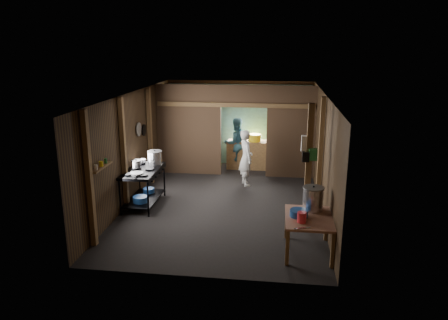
# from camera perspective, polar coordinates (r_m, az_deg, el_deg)

# --- Properties ---
(floor) EXTENTS (4.50, 7.00, 0.00)m
(floor) POSITION_cam_1_polar(r_m,az_deg,el_deg) (10.47, 0.14, -5.52)
(floor) COLOR black
(floor) RESTS_ON ground
(ceiling) EXTENTS (4.50, 7.00, 0.00)m
(ceiling) POSITION_cam_1_polar(r_m,az_deg,el_deg) (9.85, 0.15, 8.75)
(ceiling) COLOR #33322F
(ceiling) RESTS_ON ground
(wall_back) EXTENTS (4.50, 0.00, 2.60)m
(wall_back) POSITION_cam_1_polar(r_m,az_deg,el_deg) (13.49, 2.02, 4.96)
(wall_back) COLOR #453017
(wall_back) RESTS_ON ground
(wall_front) EXTENTS (4.50, 0.00, 2.60)m
(wall_front) POSITION_cam_1_polar(r_m,az_deg,el_deg) (6.78, -3.59, -5.71)
(wall_front) COLOR #453017
(wall_front) RESTS_ON ground
(wall_left) EXTENTS (0.00, 7.00, 2.60)m
(wall_left) POSITION_cam_1_polar(r_m,az_deg,el_deg) (10.59, -12.02, 1.74)
(wall_left) COLOR #453017
(wall_left) RESTS_ON ground
(wall_right) EXTENTS (0.00, 7.00, 2.60)m
(wall_right) POSITION_cam_1_polar(r_m,az_deg,el_deg) (10.06, 12.97, 0.96)
(wall_right) COLOR #453017
(wall_right) RESTS_ON ground
(partition_left) EXTENTS (1.85, 0.10, 2.60)m
(partition_left) POSITION_cam_1_polar(r_m,az_deg,el_deg) (12.42, -4.66, 4.01)
(partition_left) COLOR #3D2B1A
(partition_left) RESTS_ON floor
(partition_right) EXTENTS (1.35, 0.10, 2.60)m
(partition_right) POSITION_cam_1_polar(r_m,az_deg,el_deg) (12.16, 8.86, 3.63)
(partition_right) COLOR #3D2B1A
(partition_right) RESTS_ON floor
(partition_header) EXTENTS (1.30, 0.10, 0.60)m
(partition_header) POSITION_cam_1_polar(r_m,az_deg,el_deg) (12.03, 2.67, 8.50)
(partition_header) COLOR #3D2B1A
(partition_header) RESTS_ON wall_back
(turquoise_panel) EXTENTS (4.40, 0.06, 2.50)m
(turquoise_panel) POSITION_cam_1_polar(r_m,az_deg,el_deg) (13.44, 1.99, 4.70)
(turquoise_panel) COLOR #70B0A7
(turquoise_panel) RESTS_ON wall_back
(back_counter) EXTENTS (1.20, 0.50, 0.85)m
(back_counter) POSITION_cam_1_polar(r_m,az_deg,el_deg) (13.11, 3.06, 0.73)
(back_counter) COLOR olive
(back_counter) RESTS_ON floor
(wall_clock) EXTENTS (0.20, 0.03, 0.20)m
(wall_clock) POSITION_cam_1_polar(r_m,az_deg,el_deg) (13.27, 3.09, 7.40)
(wall_clock) COLOR white
(wall_clock) RESTS_ON wall_back
(post_left_a) EXTENTS (0.10, 0.12, 2.60)m
(post_left_a) POSITION_cam_1_polar(r_m,az_deg,el_deg) (8.25, -17.44, -2.53)
(post_left_a) COLOR olive
(post_left_a) RESTS_ON floor
(post_left_b) EXTENTS (0.10, 0.12, 2.60)m
(post_left_b) POSITION_cam_1_polar(r_m,az_deg,el_deg) (9.84, -13.15, 0.64)
(post_left_b) COLOR olive
(post_left_b) RESTS_ON floor
(post_left_c) EXTENTS (0.10, 0.12, 2.60)m
(post_left_c) POSITION_cam_1_polar(r_m,az_deg,el_deg) (11.68, -9.79, 3.11)
(post_left_c) COLOR olive
(post_left_c) RESTS_ON floor
(post_right) EXTENTS (0.10, 0.12, 2.60)m
(post_right) POSITION_cam_1_polar(r_m,az_deg,el_deg) (9.86, 12.67, 0.69)
(post_right) COLOR olive
(post_right) RESTS_ON floor
(post_free) EXTENTS (0.12, 0.12, 2.60)m
(post_free) POSITION_cam_1_polar(r_m,az_deg,el_deg) (8.77, 11.13, -1.04)
(post_free) COLOR olive
(post_free) RESTS_ON floor
(cross_beam) EXTENTS (4.40, 0.12, 0.12)m
(cross_beam) POSITION_cam_1_polar(r_m,az_deg,el_deg) (12.04, 1.44, 7.32)
(cross_beam) COLOR olive
(cross_beam) RESTS_ON wall_left
(pan_lid_big) EXTENTS (0.03, 0.34, 0.34)m
(pan_lid_big) POSITION_cam_1_polar(r_m,az_deg,el_deg) (10.88, -11.24, 4.02)
(pan_lid_big) COLOR slate
(pan_lid_big) RESTS_ON wall_left
(pan_lid_small) EXTENTS (0.03, 0.30, 0.30)m
(pan_lid_small) POSITION_cam_1_polar(r_m,az_deg,el_deg) (11.27, -10.58, 3.93)
(pan_lid_small) COLOR black
(pan_lid_small) RESTS_ON wall_left
(wall_shelf) EXTENTS (0.14, 0.80, 0.03)m
(wall_shelf) POSITION_cam_1_polar(r_m,az_deg,el_deg) (8.64, -15.95, -0.91)
(wall_shelf) COLOR olive
(wall_shelf) RESTS_ON wall_left
(jar_white) EXTENTS (0.07, 0.07, 0.10)m
(jar_white) POSITION_cam_1_polar(r_m,az_deg,el_deg) (8.41, -16.64, -0.95)
(jar_white) COLOR white
(jar_white) RESTS_ON wall_shelf
(jar_yellow) EXTENTS (0.08, 0.08, 0.10)m
(jar_yellow) POSITION_cam_1_polar(r_m,az_deg,el_deg) (8.63, -15.99, -0.49)
(jar_yellow) COLOR yellow
(jar_yellow) RESTS_ON wall_shelf
(jar_green) EXTENTS (0.06, 0.06, 0.10)m
(jar_green) POSITION_cam_1_polar(r_m,az_deg,el_deg) (8.82, -15.43, -0.11)
(jar_green) COLOR green
(jar_green) RESTS_ON wall_shelf
(bag_white) EXTENTS (0.22, 0.15, 0.32)m
(bag_white) POSITION_cam_1_polar(r_m,az_deg,el_deg) (8.73, 10.94, 2.15)
(bag_white) COLOR white
(bag_white) RESTS_ON post_free
(bag_green) EXTENTS (0.16, 0.12, 0.24)m
(bag_green) POSITION_cam_1_polar(r_m,az_deg,el_deg) (8.64, 11.72, 0.74)
(bag_green) COLOR green
(bag_green) RESTS_ON post_free
(bag_black) EXTENTS (0.14, 0.10, 0.20)m
(bag_black) POSITION_cam_1_polar(r_m,az_deg,el_deg) (8.63, 10.79, 0.42)
(bag_black) COLOR black
(bag_black) RESTS_ON post_free
(gas_range) EXTENTS (0.76, 1.48, 0.88)m
(gas_range) POSITION_cam_1_polar(r_m,az_deg,el_deg) (10.30, -10.65, -3.58)
(gas_range) COLOR black
(gas_range) RESTS_ON floor
(prep_table) EXTENTS (0.85, 1.17, 0.69)m
(prep_table) POSITION_cam_1_polar(r_m,az_deg,el_deg) (8.10, 11.09, -9.68)
(prep_table) COLOR #A06C4E
(prep_table) RESTS_ON floor
(stove_pot_large) EXTENTS (0.42, 0.42, 0.35)m
(stove_pot_large) POSITION_cam_1_polar(r_m,az_deg,el_deg) (10.50, -9.15, 0.26)
(stove_pot_large) COLOR silver
(stove_pot_large) RESTS_ON gas_range
(stove_pot_med) EXTENTS (0.32, 0.32, 0.22)m
(stove_pot_med) POSITION_cam_1_polar(r_m,az_deg,el_deg) (10.26, -11.56, -0.61)
(stove_pot_med) COLOR silver
(stove_pot_med) RESTS_ON gas_range
(stove_saucepan) EXTENTS (0.21, 0.21, 0.10)m
(stove_saucepan) POSITION_cam_1_polar(r_m,az_deg,el_deg) (10.68, -10.79, -0.16)
(stove_saucepan) COLOR silver
(stove_saucepan) RESTS_ON gas_range
(frying_pan) EXTENTS (0.40, 0.57, 0.07)m
(frying_pan) POSITION_cam_1_polar(r_m,az_deg,el_deg) (9.79, -11.50, -1.78)
(frying_pan) COLOR slate
(frying_pan) RESTS_ON gas_range
(blue_tub_front) EXTENTS (0.34, 0.34, 0.14)m
(blue_tub_front) POSITION_cam_1_polar(r_m,az_deg,el_deg) (10.12, -11.05, -5.13)
(blue_tub_front) COLOR navy
(blue_tub_front) RESTS_ON gas_range
(blue_tub_back) EXTENTS (0.28, 0.28, 0.11)m
(blue_tub_back) POSITION_cam_1_polar(r_m,az_deg,el_deg) (10.71, -9.96, -3.99)
(blue_tub_back) COLOR navy
(blue_tub_back) RESTS_ON gas_range
(stock_pot) EXTENTS (0.53, 0.53, 0.47)m
(stock_pot) POSITION_cam_1_polar(r_m,az_deg,el_deg) (8.23, 11.73, -5.10)
(stock_pot) COLOR silver
(stock_pot) RESTS_ON prep_table
(wash_basin) EXTENTS (0.41, 0.41, 0.12)m
(wash_basin) POSITION_cam_1_polar(r_m,az_deg,el_deg) (7.94, 9.91, -6.96)
(wash_basin) COLOR navy
(wash_basin) RESTS_ON prep_table
(pink_bucket) EXTENTS (0.19, 0.19, 0.19)m
(pink_bucket) POSITION_cam_1_polar(r_m,az_deg,el_deg) (7.68, 10.29, -7.49)
(pink_bucket) COLOR #EC2F3C
(pink_bucket) RESTS_ON prep_table
(knife) EXTENTS (0.29, 0.13, 0.01)m
(knife) POSITION_cam_1_polar(r_m,az_deg,el_deg) (7.48, 10.38, -8.86)
(knife) COLOR silver
(knife) RESTS_ON prep_table
(yellow_tub) EXTENTS (0.39, 0.39, 0.21)m
(yellow_tub) POSITION_cam_1_polar(r_m,az_deg,el_deg) (12.98, 4.07, 2.97)
(yellow_tub) COLOR yellow
(yellow_tub) RESTS_ON back_counter
(red_cup) EXTENTS (0.11, 0.11, 0.12)m
(red_cup) POSITION_cam_1_polar(r_m,az_deg,el_deg) (13.02, 2.21, 2.83)
(red_cup) COLOR #C10006
(red_cup) RESTS_ON back_counter
(cook) EXTENTS (0.54, 0.64, 1.51)m
(cook) POSITION_cam_1_polar(r_m,az_deg,el_deg) (11.48, 2.93, 0.30)
(cook) COLOR white
(cook) RESTS_ON floor
(worker_back) EXTENTS (0.93, 0.85, 1.56)m
(worker_back) POSITION_cam_1_polar(r_m,az_deg,el_deg) (13.01, 1.61, 2.22)
(worker_back) COLOR #2F5F6F
(worker_back) RESTS_ON floor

